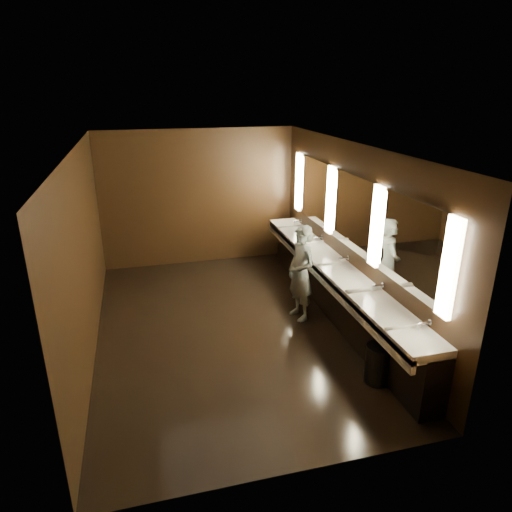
# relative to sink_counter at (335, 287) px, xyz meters

# --- Properties ---
(floor) EXTENTS (6.00, 6.00, 0.00)m
(floor) POSITION_rel_sink_counter_xyz_m (-1.79, 0.00, -0.50)
(floor) COLOR black
(floor) RESTS_ON ground
(ceiling) EXTENTS (4.00, 6.00, 0.02)m
(ceiling) POSITION_rel_sink_counter_xyz_m (-1.79, 0.00, 2.30)
(ceiling) COLOR #2D2D2B
(ceiling) RESTS_ON wall_back
(wall_back) EXTENTS (4.00, 0.02, 2.80)m
(wall_back) POSITION_rel_sink_counter_xyz_m (-1.79, 3.00, 0.90)
(wall_back) COLOR black
(wall_back) RESTS_ON floor
(wall_front) EXTENTS (4.00, 0.02, 2.80)m
(wall_front) POSITION_rel_sink_counter_xyz_m (-1.79, -3.00, 0.90)
(wall_front) COLOR black
(wall_front) RESTS_ON floor
(wall_left) EXTENTS (0.02, 6.00, 2.80)m
(wall_left) POSITION_rel_sink_counter_xyz_m (-3.79, 0.00, 0.90)
(wall_left) COLOR black
(wall_left) RESTS_ON floor
(wall_right) EXTENTS (0.02, 6.00, 2.80)m
(wall_right) POSITION_rel_sink_counter_xyz_m (0.21, 0.00, 0.90)
(wall_right) COLOR black
(wall_right) RESTS_ON floor
(sink_counter) EXTENTS (0.55, 5.40, 1.01)m
(sink_counter) POSITION_rel_sink_counter_xyz_m (0.00, 0.00, 0.00)
(sink_counter) COLOR black
(sink_counter) RESTS_ON floor
(mirror_band) EXTENTS (0.06, 5.03, 1.15)m
(mirror_band) POSITION_rel_sink_counter_xyz_m (0.19, -0.00, 1.25)
(mirror_band) COLOR #FFF0C2
(mirror_band) RESTS_ON wall_right
(person) EXTENTS (0.49, 0.64, 1.57)m
(person) POSITION_rel_sink_counter_xyz_m (-0.60, 0.04, 0.29)
(person) COLOR #82B2C3
(person) RESTS_ON floor
(trash_bin) EXTENTS (0.34, 0.34, 0.52)m
(trash_bin) POSITION_rel_sink_counter_xyz_m (-0.22, -1.85, -0.24)
(trash_bin) COLOR black
(trash_bin) RESTS_ON floor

